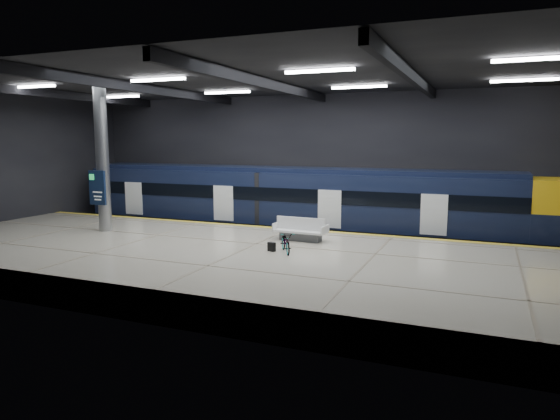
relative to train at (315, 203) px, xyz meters
The scene contains 10 objects.
ground 5.88m from the train, 94.39° to the right, with size 30.00×30.00×0.00m, color black.
room_shell 6.61m from the train, 94.41° to the right, with size 30.10×16.10×8.05m.
platform 8.15m from the train, 93.02° to the right, with size 30.00×11.00×1.10m, color #BAB09E.
safety_strip 2.94m from the train, 98.73° to the right, with size 30.00×0.40×0.01m, color gold.
rails 2.02m from the train, behind, with size 30.00×1.52×0.16m.
train is the anchor object (origin of this frame).
bench 5.32m from the train, 78.52° to the right, with size 2.33×1.06×1.01m.
bicycle 7.71m from the train, 80.08° to the right, with size 0.54×1.54×0.81m, color #99999E.
pannier_bag 7.65m from the train, 84.53° to the right, with size 0.30×0.18×0.35m, color black.
info_column 10.92m from the train, 142.24° to the right, with size 0.90×0.78×6.90m.
Camera 1 is at (8.73, -19.59, 5.42)m, focal length 32.00 mm.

